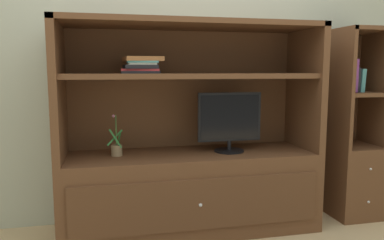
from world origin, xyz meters
The scene contains 7 objects.
painted_rear_wall centered at (0.00, 0.75, 1.40)m, with size 6.00×0.10×2.80m, color #ADB29E.
media_console centered at (0.00, 0.41, 0.47)m, with size 1.86×0.60×1.52m.
tv_monitor centered at (0.29, 0.38, 0.81)m, with size 0.48×0.22×0.44m.
potted_plant centered at (-0.53, 0.42, 0.63)m, with size 0.11×0.10×0.30m.
magazine_stack centered at (-0.35, 0.40, 1.22)m, with size 0.29×0.34×0.11m.
bookshelf_tall centered at (1.36, 0.41, 0.52)m, with size 0.39×0.44×1.51m.
upright_book_row centered at (1.30, 0.40, 1.13)m, with size 0.16×0.18×0.26m.
Camera 1 is at (-0.59, -2.27, 1.19)m, focal length 35.45 mm.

